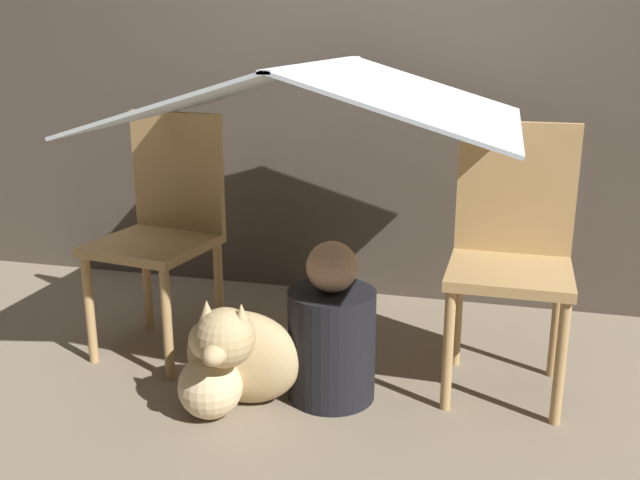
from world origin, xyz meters
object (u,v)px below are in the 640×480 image
person_front (332,335)px  chair_left (164,223)px  chair_right (512,247)px  dog (239,352)px

person_front → chair_left: bearing=160.7°
person_front → chair_right: bearing=24.3°
chair_right → person_front: chair_right is taller
chair_left → chair_right: 1.34m
chair_left → dog: size_ratio=2.20×
dog → chair_left: bearing=138.1°
chair_left → chair_right: bearing=9.4°
person_front → dog: person_front is taller
chair_left → person_front: (0.75, -0.26, -0.29)m
chair_right → dog: (-0.87, -0.42, -0.32)m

